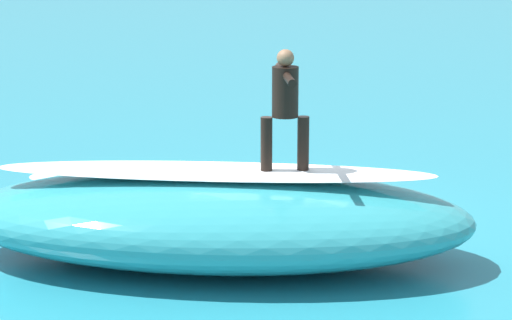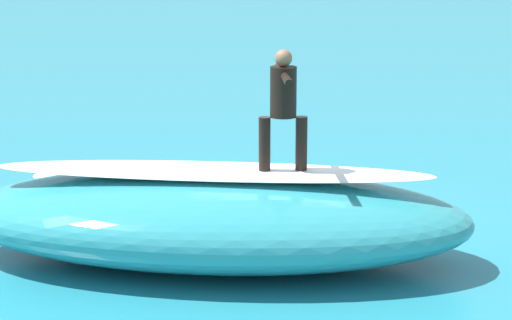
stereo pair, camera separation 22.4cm
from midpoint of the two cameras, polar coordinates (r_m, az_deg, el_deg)
ground_plane at (r=14.60m, az=1.88°, el=-3.36°), size 120.00×120.00×0.00m
wave_crest at (r=12.63m, az=-1.99°, el=-3.36°), size 6.59×2.86×1.15m
wave_foam_lip at (r=12.47m, az=-2.02°, el=-0.65°), size 5.60×1.01×0.08m
surfboard_riding at (r=12.38m, az=2.07°, el=-0.79°), size 2.30×0.87×0.07m
surfer_riding at (r=12.18m, az=2.11°, el=3.41°), size 0.60×1.44×1.53m
surfboard_paddling at (r=15.34m, az=-0.83°, el=-2.36°), size 1.96×1.88×0.08m
surfer_paddling at (r=15.21m, az=-0.55°, el=-1.88°), size 1.24×1.18×0.28m
foam_patch_near at (r=13.93m, az=-8.92°, el=-4.16°), size 1.54×1.54×0.09m
foam_patch_mid at (r=12.72m, az=0.68°, el=-5.55°), size 1.24×1.24×0.17m
foam_patch_far at (r=16.97m, az=-10.97°, el=-0.97°), size 1.06×0.88×0.12m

